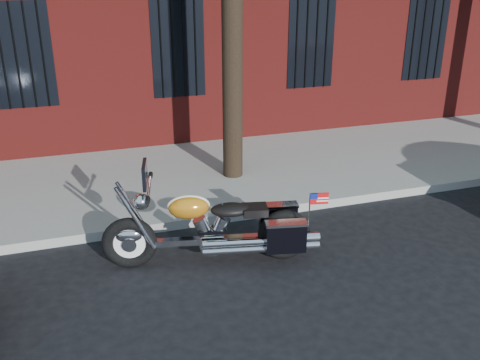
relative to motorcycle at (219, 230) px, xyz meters
name	(u,v)px	position (x,y,z in m)	size (l,w,h in m)	color
ground	(261,262)	(0.55, -0.17, -0.50)	(120.00, 120.00, 0.00)	black
curb	(231,216)	(0.55, 1.21, -0.43)	(40.00, 0.16, 0.15)	gray
sidewalk	(202,175)	(0.55, 3.09, -0.43)	(40.00, 3.60, 0.15)	gray
motorcycle	(219,230)	(0.00, 0.00, 0.00)	(2.83, 1.21, 1.48)	black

